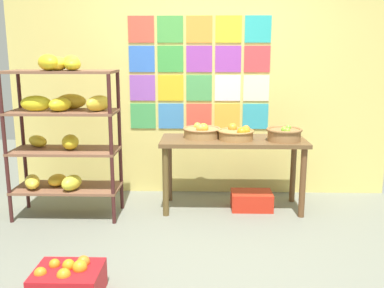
# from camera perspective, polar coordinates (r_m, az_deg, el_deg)

# --- Properties ---
(ground) EXTENTS (9.33, 9.33, 0.00)m
(ground) POSITION_cam_1_polar(r_m,az_deg,el_deg) (3.49, 0.55, -14.99)
(ground) COLOR slate
(back_wall_with_art) EXTENTS (4.25, 0.07, 2.92)m
(back_wall_with_art) POSITION_cam_1_polar(r_m,az_deg,el_deg) (4.81, 0.97, 10.45)
(back_wall_with_art) COLOR #DECB6D
(back_wall_with_art) RESTS_ON ground
(banana_shelf_unit) EXTENTS (1.03, 0.54, 1.58)m
(banana_shelf_unit) POSITION_cam_1_polar(r_m,az_deg,el_deg) (4.26, -16.97, 2.69)
(banana_shelf_unit) COLOR #401C1B
(banana_shelf_unit) RESTS_ON ground
(display_table) EXTENTS (1.46, 0.58, 0.74)m
(display_table) POSITION_cam_1_polar(r_m,az_deg,el_deg) (4.36, 5.49, -0.67)
(display_table) COLOR brown
(display_table) RESTS_ON ground
(fruit_basket_left) EXTENTS (0.36, 0.36, 0.15)m
(fruit_basket_left) POSITION_cam_1_polar(r_m,az_deg,el_deg) (4.29, 5.98, 1.41)
(fruit_basket_left) COLOR #A37641
(fruit_basket_left) RESTS_ON display_table
(fruit_basket_back_right) EXTENTS (0.39, 0.39, 0.16)m
(fruit_basket_back_right) POSITION_cam_1_polar(r_m,az_deg,el_deg) (4.38, 1.31, 1.68)
(fruit_basket_back_right) COLOR #A07946
(fruit_basket_back_right) RESTS_ON display_table
(fruit_basket_back_left) EXTENTS (0.35, 0.35, 0.15)m
(fruit_basket_back_left) POSITION_cam_1_polar(r_m,az_deg,el_deg) (4.30, 12.23, 1.34)
(fruit_basket_back_left) COLOR olive
(fruit_basket_back_left) RESTS_ON display_table
(produce_crate_under_table) EXTENTS (0.42, 0.29, 0.18)m
(produce_crate_under_table) POSITION_cam_1_polar(r_m,az_deg,el_deg) (4.51, 7.96, -7.48)
(produce_crate_under_table) COLOR red
(produce_crate_under_table) RESTS_ON ground
(orange_crate_foreground) EXTENTS (0.44, 0.35, 0.26)m
(orange_crate_foreground) POSITION_cam_1_polar(r_m,az_deg,el_deg) (3.06, -16.22, -17.24)
(orange_crate_foreground) COLOR #B4171F
(orange_crate_foreground) RESTS_ON ground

